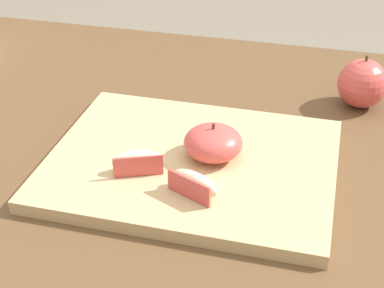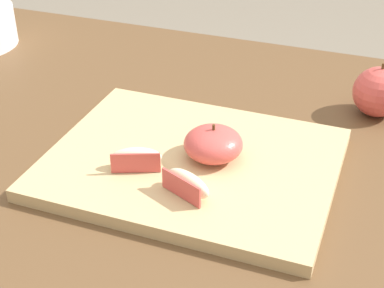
{
  "view_description": "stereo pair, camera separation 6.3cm",
  "coord_description": "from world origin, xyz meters",
  "views": [
    {
      "loc": [
        0.22,
        -0.63,
        1.16
      ],
      "look_at": [
        0.06,
        -0.04,
        0.78
      ],
      "focal_mm": 54.86,
      "sensor_mm": 36.0,
      "label": 1
    },
    {
      "loc": [
        0.28,
        -0.61,
        1.16
      ],
      "look_at": [
        0.06,
        -0.04,
        0.78
      ],
      "focal_mm": 54.86,
      "sensor_mm": 36.0,
      "label": 2
    }
  ],
  "objects": [
    {
      "name": "cutting_board",
      "position": [
        0.06,
        -0.04,
        0.75
      ],
      "size": [
        0.35,
        0.28,
        0.02
      ],
      "color": "tan",
      "rests_on": "dining_table"
    },
    {
      "name": "apple_wedge_left",
      "position": [
        0.09,
        -0.11,
        0.77
      ],
      "size": [
        0.06,
        0.05,
        0.03
      ],
      "color": "beige",
      "rests_on": "cutting_board"
    },
    {
      "name": "apple_half_skin_up",
      "position": [
        0.09,
        -0.03,
        0.78
      ],
      "size": [
        0.07,
        0.07,
        0.05
      ],
      "color": "#D14C47",
      "rests_on": "cutting_board"
    },
    {
      "name": "whole_apple_pink_lady",
      "position": [
        0.26,
        0.19,
        0.78
      ],
      "size": [
        0.07,
        0.07,
        0.08
      ],
      "color": "#D14C47",
      "rests_on": "dining_table"
    },
    {
      "name": "dining_table",
      "position": [
        0.0,
        0.0,
        0.64
      ],
      "size": [
        1.39,
        0.79,
        0.74
      ],
      "color": "brown",
      "rests_on": "ground_plane"
    },
    {
      "name": "apple_wedge_front",
      "position": [
        0.01,
        -0.08,
        0.77
      ],
      "size": [
        0.07,
        0.04,
        0.03
      ],
      "color": "beige",
      "rests_on": "cutting_board"
    }
  ]
}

